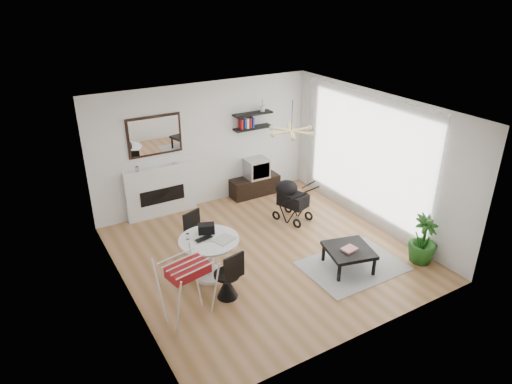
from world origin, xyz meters
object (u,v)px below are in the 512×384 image
fireplace (160,185)px  drying_rack (188,289)px  crt_tv (257,168)px  dining_table (210,252)px  tv_console (255,186)px  stroller (291,202)px  potted_plant (423,240)px  coffee_table (349,251)px

fireplace → drying_rack: (-0.81, -3.37, -0.16)m
crt_tv → drying_rack: (-3.06, -3.23, -0.13)m
dining_table → tv_console: bearing=46.7°
fireplace → dining_table: bearing=-91.8°
dining_table → stroller: size_ratio=1.07×
fireplace → crt_tv: 2.25m
fireplace → tv_console: fireplace is taller
dining_table → drying_rack: 1.08m
potted_plant → fireplace: bearing=129.6°
fireplace → dining_table: size_ratio=2.16×
drying_rack → fireplace: bearing=65.3°
drying_rack → stroller: drying_rack is taller
drying_rack → stroller: 3.56m
drying_rack → stroller: bearing=19.6°
coffee_table → dining_table: bearing=155.4°
fireplace → drying_rack: bearing=-103.5°
drying_rack → coffee_table: 2.90m
tv_console → crt_tv: 0.44m
fireplace → drying_rack: 3.47m
potted_plant → coffee_table: bearing=158.8°
tv_console → coffee_table: size_ratio=1.27×
fireplace → crt_tv: fireplace is taller
stroller → potted_plant: (1.10, -2.50, 0.04)m
crt_tv → dining_table: 3.37m
tv_console → dining_table: (-2.29, -2.43, 0.26)m
dining_table → stroller: bearing=23.5°
fireplace → tv_console: bearing=-3.6°
fireplace → coffee_table: bearing=-59.6°
crt_tv → stroller: (0.00, -1.41, -0.25)m
crt_tv → potted_plant: bearing=-74.3°
dining_table → coffee_table: size_ratio=1.09×
fireplace → drying_rack: fireplace is taller
stroller → coffee_table: 2.01m
crt_tv → stroller: stroller is taller
coffee_table → stroller: bearing=85.3°
tv_console → drying_rack: bearing=-133.0°
tv_console → stroller: stroller is taller
crt_tv → drying_rack: size_ratio=0.50×
crt_tv → coffee_table: 3.43m
tv_console → crt_tv: bearing=-4.2°
tv_console → dining_table: size_ratio=1.16×
coffee_table → potted_plant: size_ratio=1.03×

